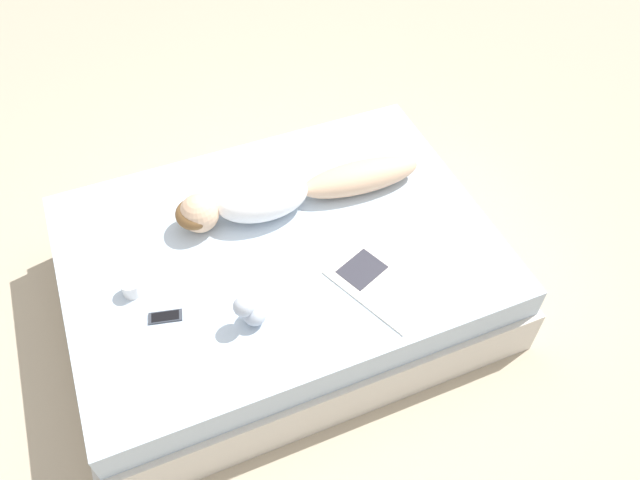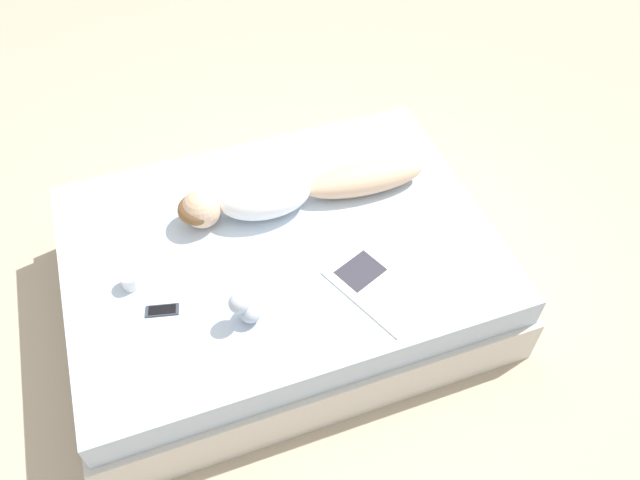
{
  "view_description": "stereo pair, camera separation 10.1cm",
  "coord_description": "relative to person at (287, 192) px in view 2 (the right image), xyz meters",
  "views": [
    {
      "loc": [
        -2.0,
        0.59,
        2.95
      ],
      "look_at": [
        -0.11,
        -0.19,
        0.54
      ],
      "focal_mm": 35.0,
      "sensor_mm": 36.0,
      "label": 1
    },
    {
      "loc": [
        -2.03,
        0.5,
        2.95
      ],
      "look_at": [
        -0.11,
        -0.19,
        0.54
      ],
      "focal_mm": 35.0,
      "sensor_mm": 36.0,
      "label": 2
    }
  ],
  "objects": [
    {
      "name": "ground_plane",
      "position": [
        -0.23,
        0.12,
        -0.59
      ],
      "size": [
        12.0,
        12.0,
        0.0
      ],
      "primitive_type": "plane",
      "color": "#B7A88E"
    },
    {
      "name": "bed",
      "position": [
        -0.23,
        0.12,
        -0.35
      ],
      "size": [
        1.65,
        2.24,
        0.49
      ],
      "color": "beige",
      "rests_on": "ground_plane"
    },
    {
      "name": "person",
      "position": [
        0.0,
        0.0,
        0.0
      ],
      "size": [
        0.32,
        1.36,
        0.21
      ],
      "rotation": [
        0.0,
        0.0,
        -0.06
      ],
      "color": "#DBB28E",
      "rests_on": "bed"
    },
    {
      "name": "open_magazine",
      "position": [
        -0.68,
        -0.25,
        -0.09
      ],
      "size": [
        0.6,
        0.48,
        0.01
      ],
      "rotation": [
        0.0,
        0.0,
        0.4
      ],
      "color": "silver",
      "rests_on": "bed"
    },
    {
      "name": "coffee_mug",
      "position": [
        -0.26,
        0.88,
        -0.06
      ],
      "size": [
        0.13,
        0.09,
        0.08
      ],
      "color": "white",
      "rests_on": "bed"
    },
    {
      "name": "cell_phone",
      "position": [
        -0.46,
        0.77,
        -0.09
      ],
      "size": [
        0.1,
        0.17,
        0.01
      ],
      "rotation": [
        0.0,
        0.0,
        -0.23
      ],
      "color": "#333842",
      "rests_on": "bed"
    },
    {
      "name": "plush_toy",
      "position": [
        -0.63,
        0.4,
        -0.01
      ],
      "size": [
        0.12,
        0.15,
        0.18
      ],
      "color": "#B2BCCC",
      "rests_on": "bed"
    }
  ]
}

